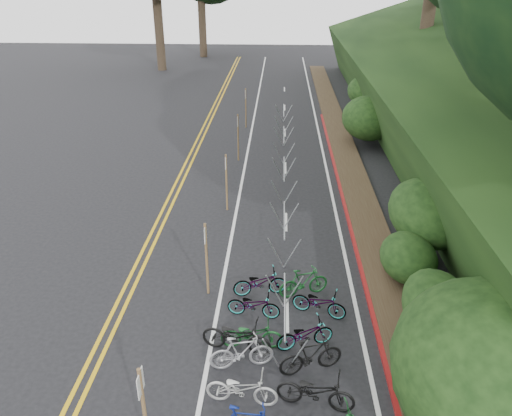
{
  "coord_description": "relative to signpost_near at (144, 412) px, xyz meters",
  "views": [
    {
      "loc": [
        2.75,
        -7.98,
        9.41
      ],
      "look_at": [
        1.95,
        8.57,
        1.3
      ],
      "focal_mm": 35.0,
      "sensor_mm": 36.0,
      "label": 1
    }
  ],
  "objects": [
    {
      "name": "road_markings",
      "position": [
        0.42,
        11.15,
        -1.48
      ],
      "size": [
        7.47,
        80.0,
        0.01
      ],
      "color": "gold",
      "rests_on": "ground"
    },
    {
      "name": "red_curb",
      "position": [
        5.49,
        13.05,
        -1.44
      ],
      "size": [
        0.25,
        28.0,
        0.1
      ],
      "primitive_type": "cube",
      "color": "maroon",
      "rests_on": "ground"
    },
    {
      "name": "signposts_rest",
      "position": [
        0.39,
        15.05,
        -0.06
      ],
      "size": [
        0.08,
        18.4,
        2.5
      ],
      "color": "brown",
      "rests_on": "ground"
    },
    {
      "name": "bike_valet",
      "position": [
        2.72,
        2.07,
        -1.03
      ],
      "size": [
        3.33,
        9.96,
        1.07
      ],
      "color": "slate",
      "rests_on": "ground"
    },
    {
      "name": "bike_front",
      "position": [
        1.51,
        3.46,
        -0.98
      ],
      "size": [
        1.06,
        2.02,
        1.01
      ],
      "primitive_type": "imported",
      "rotation": [
        0.0,
        0.0,
        1.36
      ],
      "color": "black",
      "rests_on": "ground"
    },
    {
      "name": "bike_racks_rest",
      "position": [
        2.79,
        14.05,
        -0.63
      ],
      "size": [
        1.14,
        23.0,
        1.17
      ],
      "color": "#9A9DA3",
      "rests_on": "ground"
    },
    {
      "name": "embankment",
      "position": [
        12.75,
        20.09,
        1.08
      ],
      "size": [
        14.3,
        48.14,
        9.11
      ],
      "color": "black",
      "rests_on": "ground"
    },
    {
      "name": "signpost_near",
      "position": [
        0.0,
        0.0,
        0.0
      ],
      "size": [
        0.08,
        0.4,
        2.61
      ],
      "color": "brown",
      "rests_on": "ground"
    }
  ]
}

